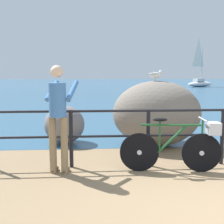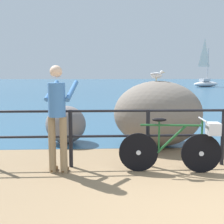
{
  "view_description": "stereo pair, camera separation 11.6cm",
  "coord_description": "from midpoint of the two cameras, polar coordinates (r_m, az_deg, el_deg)",
  "views": [
    {
      "loc": [
        -1.67,
        -3.06,
        1.64
      ],
      "look_at": [
        -1.3,
        2.31,
        0.93
      ],
      "focal_mm": 46.07,
      "sensor_mm": 36.0,
      "label": 1
    },
    {
      "loc": [
        -1.56,
        -3.07,
        1.64
      ],
      "look_at": [
        -1.3,
        2.31,
        0.93
      ],
      "focal_mm": 46.07,
      "sensor_mm": 36.0,
      "label": 2
    }
  ],
  "objects": [
    {
      "name": "sea_surface",
      "position": [
        51.24,
        -0.89,
        5.7
      ],
      "size": [
        120.0,
        90.0,
        0.01
      ],
      "primitive_type": "cube",
      "color": "#2D5675",
      "rests_on": "ground_plane"
    },
    {
      "name": "breakwater_boulder_main",
      "position": [
        6.65,
        9.6,
        -0.31
      ],
      "size": [
        2.02,
        1.58,
        1.49
      ],
      "color": "slate",
      "rests_on": "ground"
    },
    {
      "name": "seagull",
      "position": [
        6.56,
        9.32,
        7.34
      ],
      "size": [
        0.34,
        0.14,
        0.23
      ],
      "rotation": [
        0.0,
        0.0,
        6.21
      ],
      "color": "gold",
      "rests_on": "breakwater_boulder_main"
    },
    {
      "name": "ground_plane",
      "position": [
        23.18,
        1.31,
        3.35
      ],
      "size": [
        120.0,
        120.0,
        0.1
      ],
      "primitive_type": "cube",
      "color": "#846B4C"
    },
    {
      "name": "person_at_railing",
      "position": [
        4.78,
        -10.07,
        -0.37
      ],
      "size": [
        0.55,
        0.67,
        1.78
      ],
      "rotation": [
        0.0,
        0.0,
        1.33
      ],
      "color": "#8C7251",
      "rests_on": "ground_plane"
    },
    {
      "name": "promenade_railing",
      "position": [
        5.32,
        15.03,
        -3.58
      ],
      "size": [
        9.64,
        0.07,
        1.02
      ],
      "color": "black",
      "rests_on": "ground_plane"
    },
    {
      "name": "sailboat",
      "position": [
        39.2,
        18.21,
        5.79
      ],
      "size": [
        4.46,
        3.34,
        6.16
      ],
      "rotation": [
        0.0,
        0.0,
        0.53
      ],
      "color": "white",
      "rests_on": "sea_surface"
    },
    {
      "name": "bicycle",
      "position": [
        4.95,
        13.79,
        -6.41
      ],
      "size": [
        1.69,
        0.48,
        0.92
      ],
      "rotation": [
        0.0,
        0.0,
        -0.11
      ],
      "color": "black",
      "rests_on": "ground_plane"
    },
    {
      "name": "breakwater_boulder_left",
      "position": [
        6.94,
        -8.68,
        -2.45
      ],
      "size": [
        0.95,
        0.89,
        0.89
      ],
      "color": "slate",
      "rests_on": "ground"
    }
  ]
}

